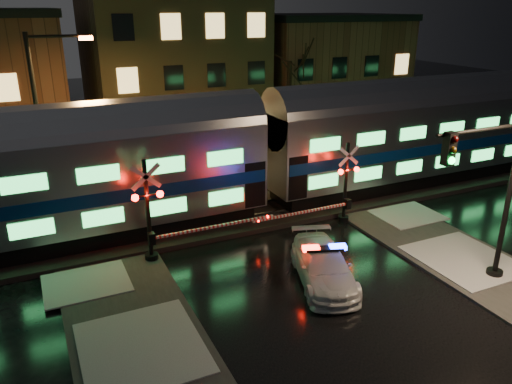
% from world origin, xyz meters
% --- Properties ---
extents(ground, '(120.00, 120.00, 0.00)m').
position_xyz_m(ground, '(0.00, 0.00, 0.00)').
color(ground, black).
rests_on(ground, ground).
extents(ballast, '(90.00, 4.20, 0.24)m').
position_xyz_m(ballast, '(0.00, 5.00, 0.12)').
color(ballast, black).
rests_on(ballast, ground).
extents(building_mid, '(12.00, 11.00, 11.50)m').
position_xyz_m(building_mid, '(2.00, 22.50, 5.75)').
color(building_mid, brown).
rests_on(building_mid, ground).
extents(building_right, '(12.00, 10.00, 8.50)m').
position_xyz_m(building_right, '(15.00, 22.00, 4.25)').
color(building_right, '#572F22').
rests_on(building_right, ground).
extents(train, '(51.00, 3.12, 5.92)m').
position_xyz_m(train, '(1.35, 5.00, 3.38)').
color(train, black).
rests_on(train, ballast).
extents(police_car, '(3.21, 4.94, 1.49)m').
position_xyz_m(police_car, '(0.53, -1.88, 0.67)').
color(police_car, silver).
rests_on(police_car, ground).
extents(crossing_signal_right, '(5.48, 0.64, 3.88)m').
position_xyz_m(crossing_signal_right, '(4.00, 2.30, 1.60)').
color(crossing_signal_right, black).
rests_on(crossing_signal_right, ground).
extents(crossing_signal_left, '(6.02, 0.67, 4.26)m').
position_xyz_m(crossing_signal_left, '(-4.50, 2.31, 1.77)').
color(crossing_signal_left, black).
rests_on(crossing_signal_left, ground).
extents(traffic_light, '(4.10, 0.72, 6.33)m').
position_xyz_m(traffic_light, '(5.58, -4.40, 3.37)').
color(traffic_light, black).
rests_on(traffic_light, ground).
extents(streetlight, '(2.88, 0.30, 8.61)m').
position_xyz_m(streetlight, '(-7.81, 9.00, 4.96)').
color(streetlight, black).
rests_on(streetlight, ground).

